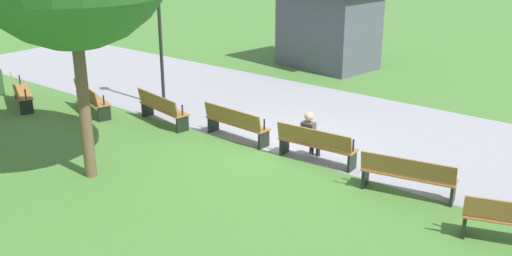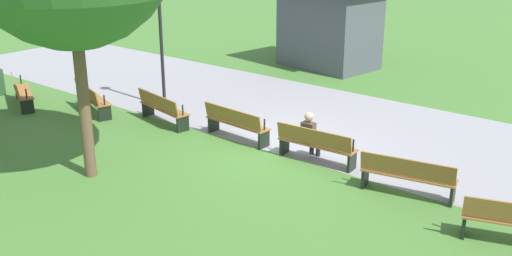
% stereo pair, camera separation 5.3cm
% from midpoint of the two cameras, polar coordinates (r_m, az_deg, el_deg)
% --- Properties ---
extents(ground_plane, '(120.00, 120.00, 0.00)m').
position_cam_midpoint_polar(ground_plane, '(14.57, 2.10, -2.12)').
color(ground_plane, '#477A33').
extents(path_paving, '(31.66, 5.90, 0.01)m').
position_cam_midpoint_polar(path_paving, '(16.72, 7.69, 0.62)').
color(path_paving, '#939399').
rests_on(path_paving, ground).
extents(bench_0, '(1.95, 1.27, 0.89)m').
position_cam_midpoint_polar(bench_0, '(19.28, -22.02, 3.40)').
color(bench_0, '#996633').
rests_on(bench_0, ground).
extents(bench_1, '(1.99, 1.06, 0.89)m').
position_cam_midpoint_polar(bench_1, '(17.87, -15.79, 2.91)').
color(bench_1, '#996633').
rests_on(bench_1, ground).
extents(bench_2, '(2.00, 0.83, 0.89)m').
position_cam_midpoint_polar(bench_2, '(16.45, -9.11, 1.99)').
color(bench_2, '#996633').
rests_on(bench_2, ground).
extents(bench_3, '(1.97, 0.60, 0.89)m').
position_cam_midpoint_polar(bench_3, '(15.04, -1.90, 0.54)').
color(bench_3, '#996633').
rests_on(bench_3, ground).
extents(bench_4, '(1.97, 0.60, 0.89)m').
position_cam_midpoint_polar(bench_4, '(13.67, 6.01, -1.57)').
color(bench_4, '#996633').
rests_on(bench_4, ground).
extents(bench_5, '(2.00, 0.83, 0.89)m').
position_cam_midpoint_polar(bench_5, '(12.37, 14.79, -4.49)').
color(bench_5, '#996633').
rests_on(bench_5, ground).
extents(person_seated, '(0.34, 0.53, 1.20)m').
position_cam_midpoint_polar(person_seated, '(13.84, 5.44, -0.58)').
color(person_seated, '#4C4238').
rests_on(person_seated, ground).
extents(lamp_post, '(0.32, 0.32, 4.29)m').
position_cam_midpoint_polar(lamp_post, '(17.53, -9.37, 11.38)').
color(lamp_post, black).
rests_on(lamp_post, ground).
extents(kiosk, '(4.33, 3.41, 3.14)m').
position_cam_midpoint_polar(kiosk, '(22.89, 7.28, 9.95)').
color(kiosk, '#4C515B').
rests_on(kiosk, ground).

